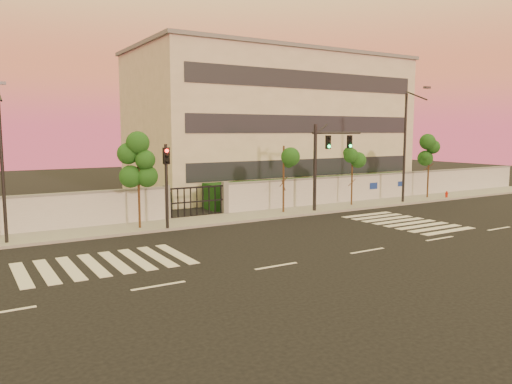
% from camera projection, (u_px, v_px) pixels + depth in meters
% --- Properties ---
extents(ground, '(120.00, 120.00, 0.00)m').
position_uv_depth(ground, '(367.00, 251.00, 22.79)').
color(ground, black).
rests_on(ground, ground).
extents(sidewalk, '(60.00, 3.00, 0.15)m').
position_uv_depth(sidewalk, '(250.00, 216.00, 31.67)').
color(sidewalk, gray).
rests_on(sidewalk, ground).
extents(perimeter_wall, '(60.00, 0.36, 2.20)m').
position_uv_depth(perimeter_wall, '(240.00, 198.00, 32.88)').
color(perimeter_wall, '#B1B4B9').
rests_on(perimeter_wall, ground).
extents(hedge_row, '(41.00, 4.25, 1.80)m').
position_uv_depth(hedge_row, '(234.00, 196.00, 35.78)').
color(hedge_row, '#0F3312').
rests_on(hedge_row, ground).
extents(institutional_building, '(24.40, 12.40, 12.25)m').
position_uv_depth(institutional_building, '(271.00, 123.00, 45.33)').
color(institutional_building, beige).
rests_on(institutional_building, ground).
extents(road_markings, '(57.00, 7.62, 0.02)m').
position_uv_depth(road_markings, '(291.00, 239.00, 25.15)').
color(road_markings, silver).
rests_on(road_markings, ground).
extents(street_tree_c, '(1.56, 1.24, 5.31)m').
position_uv_depth(street_tree_c, '(138.00, 160.00, 27.07)').
color(street_tree_c, '#382314').
rests_on(street_tree_c, ground).
extents(street_tree_d, '(1.58, 1.26, 4.50)m').
position_uv_depth(street_tree_d, '(284.00, 164.00, 32.50)').
color(street_tree_d, '#382314').
rests_on(street_tree_d, ground).
extents(street_tree_e, '(1.43, 1.13, 4.26)m').
position_uv_depth(street_tree_e, '(352.00, 164.00, 35.71)').
color(street_tree_e, '#382314').
rests_on(street_tree_e, ground).
extents(street_tree_f, '(1.58, 1.26, 5.09)m').
position_uv_depth(street_tree_f, '(429.00, 153.00, 39.77)').
color(street_tree_f, '#382314').
rests_on(street_tree_f, ground).
extents(traffic_signal_main, '(3.70, 0.98, 5.90)m').
position_uv_depth(traffic_signal_main, '(324.00, 157.00, 33.46)').
color(traffic_signal_main, black).
rests_on(traffic_signal_main, ground).
extents(traffic_signal_secondary, '(0.37, 0.35, 4.75)m').
position_uv_depth(traffic_signal_secondary, '(166.00, 176.00, 27.00)').
color(traffic_signal_secondary, black).
rests_on(traffic_signal_secondary, ground).
extents(streetlight_west, '(0.45, 1.82, 7.58)m').
position_uv_depth(streetlight_west, '(2.00, 160.00, 23.25)').
color(streetlight_west, black).
rests_on(streetlight_west, ground).
extents(streetlight_east, '(0.51, 2.06, 8.58)m').
position_uv_depth(streetlight_east, '(407.00, 142.00, 37.01)').
color(streetlight_east, black).
rests_on(streetlight_east, ground).
extents(fire_hydrant, '(0.26, 0.25, 0.66)m').
position_uv_depth(fire_hydrant, '(447.00, 195.00, 40.06)').
color(fire_hydrant, '#AE1C0B').
rests_on(fire_hydrant, ground).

